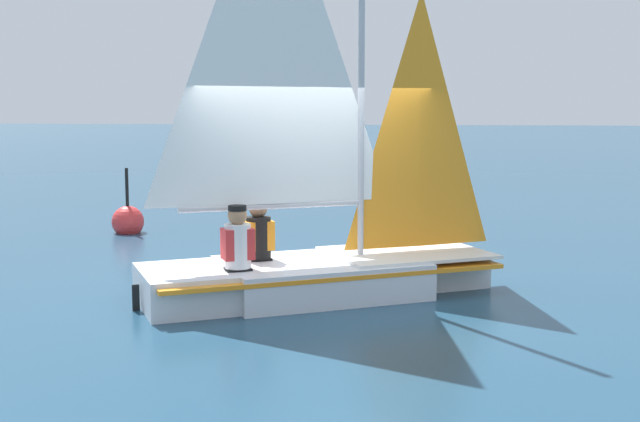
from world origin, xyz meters
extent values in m
plane|color=navy|center=(0.00, 0.00, 0.00)|extent=(260.00, 260.00, 0.00)
cube|color=silver|center=(0.00, 0.00, 0.21)|extent=(2.59, 2.81, 0.43)
cube|color=silver|center=(0.90, -1.39, 0.21)|extent=(1.26, 1.29, 0.43)
cube|color=silver|center=(-0.90, 1.39, 0.21)|extent=(1.65, 1.54, 0.43)
cube|color=orange|center=(0.00, 0.00, 0.35)|extent=(3.60, 4.35, 0.05)
cube|color=silver|center=(0.64, -0.98, 0.45)|extent=(2.25, 2.39, 0.04)
cylinder|color=#B7B7BC|center=(0.29, -0.44, 2.86)|extent=(0.08, 0.08, 4.86)
cylinder|color=#B7B7BC|center=(-0.32, 0.49, 1.11)|extent=(1.28, 1.92, 0.07)
pyramid|color=white|center=(-0.32, 0.49, 3.16)|extent=(1.20, 1.81, 4.03)
pyramid|color=orange|center=(0.72, -1.11, 2.11)|extent=(0.82, 1.23, 3.16)
cube|color=black|center=(-1.20, 1.85, 0.15)|extent=(0.07, 0.08, 0.30)
cube|color=black|center=(-0.14, 0.73, 0.23)|extent=(0.35, 0.37, 0.45)
cylinder|color=black|center=(-0.14, 0.73, 0.71)|extent=(0.42, 0.42, 0.50)
cube|color=orange|center=(-0.14, 0.73, 0.73)|extent=(0.40, 0.43, 0.35)
sphere|color=brown|center=(-0.14, 0.73, 1.05)|extent=(0.22, 0.22, 0.22)
cube|color=black|center=(-0.79, 0.78, 0.23)|extent=(0.35, 0.37, 0.45)
cylinder|color=white|center=(-0.79, 0.78, 0.71)|extent=(0.42, 0.42, 0.50)
cube|color=red|center=(-0.79, 0.78, 0.73)|extent=(0.40, 0.43, 0.35)
sphere|color=#A87A56|center=(-0.79, 0.78, 1.05)|extent=(0.22, 0.22, 0.22)
cylinder|color=black|center=(-0.79, 0.78, 1.14)|extent=(0.29, 0.29, 0.06)
sphere|color=red|center=(4.19, 4.51, 0.21)|extent=(0.59, 0.59, 0.59)
cylinder|color=black|center=(4.19, 4.51, 0.80)|extent=(0.06, 0.06, 0.78)
camera|label=1|loc=(-9.32, -1.99, 2.21)|focal=45.00mm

